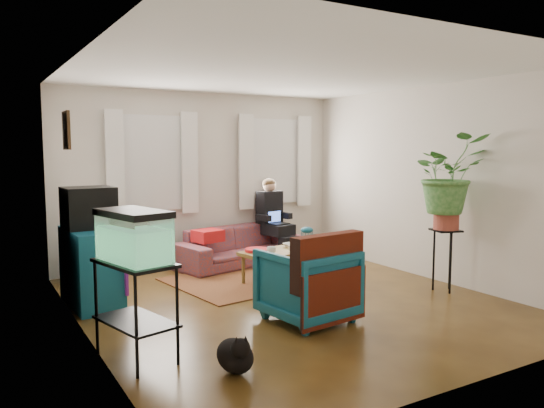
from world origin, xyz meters
TOP-DOWN VIEW (x-y plane):
  - floor at (0.00, 0.00)m, footprint 4.50×5.00m
  - ceiling at (0.00, 0.00)m, footprint 4.50×5.00m
  - wall_back at (0.00, 2.50)m, footprint 4.50×0.01m
  - wall_front at (0.00, -2.50)m, footprint 4.50×0.01m
  - wall_left at (-2.25, 0.00)m, footprint 0.01×5.00m
  - wall_right at (2.25, 0.00)m, footprint 0.01×5.00m
  - window_left at (-0.80, 2.48)m, footprint 1.08×0.04m
  - window_right at (1.25, 2.48)m, footprint 1.08×0.04m
  - curtains_left at (-0.80, 2.40)m, footprint 1.36×0.06m
  - curtains_right at (1.25, 2.40)m, footprint 1.36×0.06m
  - picture_frame at (-2.21, 0.85)m, footprint 0.04×0.32m
  - area_rug at (0.09, 1.15)m, footprint 2.20×1.86m
  - sofa at (0.38, 2.05)m, footprint 2.08×1.16m
  - seated_person at (1.08, 2.19)m, footprint 0.60×0.69m
  - side_table at (-1.65, 2.16)m, footprint 0.50×0.50m
  - table_lamp at (-1.65, 2.16)m, footprint 0.37×0.37m
  - dresser at (-1.99, 1.02)m, footprint 0.54×0.99m
  - crt_tv at (-1.98, 1.12)m, footprint 0.56×0.51m
  - aquarium_stand at (-2.00, -0.77)m, footprint 0.59×0.83m
  - aquarium at (-2.00, -0.77)m, footprint 0.53×0.75m
  - black_cat at (-1.41, -1.43)m, footprint 0.34×0.45m
  - armchair at (-0.19, -0.64)m, footprint 0.90×0.86m
  - serape_throw at (-0.15, -0.96)m, footprint 0.86×0.30m
  - coffee_table at (0.38, 0.84)m, footprint 1.11×0.73m
  - cup_a at (0.17, 0.71)m, footprint 0.13×0.13m
  - cup_b at (0.46, 0.68)m, footprint 0.11×0.11m
  - bowl at (0.64, 0.98)m, footprint 0.23×0.23m
  - snack_tray at (0.08, 0.93)m, footprint 0.37×0.37m
  - birdcage at (0.76, 0.77)m, footprint 0.20×0.20m
  - plant_stand at (1.91, -0.56)m, footprint 0.41×0.41m
  - potted_plant at (1.91, -0.56)m, footprint 1.07×0.99m

SIDE VIEW (x-z plane):
  - floor at x=0.00m, z-range -0.01..0.01m
  - area_rug at x=0.09m, z-range 0.00..0.01m
  - black_cat at x=-1.41m, z-range 0.00..0.34m
  - coffee_table at x=0.38m, z-range 0.00..0.43m
  - side_table at x=-1.65m, z-range 0.00..0.64m
  - sofa at x=0.38m, z-range 0.00..0.77m
  - plant_stand at x=1.91m, z-range 0.00..0.77m
  - armchair at x=-0.19m, z-range 0.00..0.83m
  - aquarium_stand at x=-2.00m, z-range 0.00..0.84m
  - dresser at x=-1.99m, z-range 0.00..0.87m
  - snack_tray at x=0.08m, z-range 0.42..0.46m
  - bowl at x=0.64m, z-range 0.42..0.47m
  - cup_b at x=0.46m, z-range 0.42..0.51m
  - cup_a at x=0.17m, z-range 0.42..0.52m
  - birdcage at x=0.76m, z-range 0.42..0.72m
  - seated_person at x=1.08m, z-range 0.00..1.17m
  - serape_throw at x=-0.15m, z-range 0.25..0.94m
  - table_lamp at x=-1.65m, z-range 0.62..1.21m
  - aquarium at x=-2.00m, z-range 0.84..1.28m
  - crt_tv at x=-1.98m, z-range 0.87..1.33m
  - wall_back at x=0.00m, z-range 0.00..2.60m
  - wall_front at x=0.00m, z-range 0.00..2.60m
  - wall_left at x=-2.25m, z-range 0.00..2.60m
  - wall_right at x=2.25m, z-range 0.00..2.60m
  - potted_plant at x=1.91m, z-range 0.82..1.79m
  - curtains_left at x=-0.80m, z-range 0.80..2.30m
  - curtains_right at x=1.25m, z-range 0.80..2.30m
  - window_left at x=-0.80m, z-range 0.86..2.24m
  - window_right at x=1.25m, z-range 0.86..2.24m
  - picture_frame at x=-2.21m, z-range 1.75..2.15m
  - ceiling at x=0.00m, z-range 2.60..2.60m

